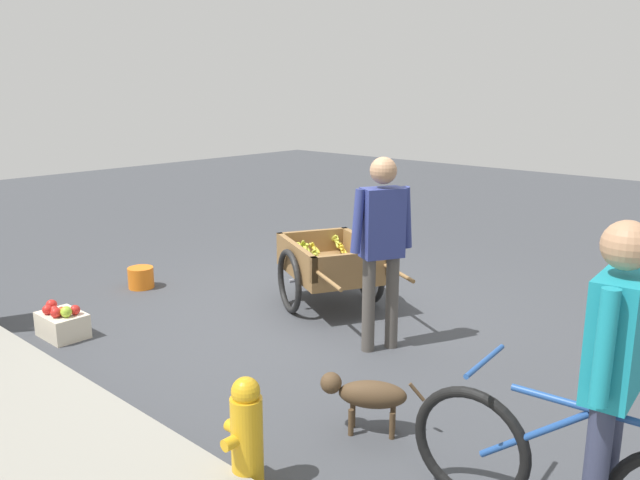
{
  "coord_description": "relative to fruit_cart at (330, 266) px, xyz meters",
  "views": [
    {
      "loc": [
        -4.01,
        4.27,
        2.2
      ],
      "look_at": [
        0.04,
        -0.15,
        0.75
      ],
      "focal_mm": 35.81,
      "sensor_mm": 36.0,
      "label": 1
    }
  ],
  "objects": [
    {
      "name": "fire_hydrant",
      "position": [
        -1.67,
        2.58,
        -0.1
      ],
      "size": [
        0.25,
        0.25,
        0.67
      ],
      "color": "gold",
      "rests_on": "ground"
    },
    {
      "name": "cyclist_person",
      "position": [
        -3.28,
        1.78,
        0.55
      ],
      "size": [
        0.23,
        0.56,
        1.64
      ],
      "color": "#333851",
      "rests_on": "ground"
    },
    {
      "name": "ground_plane",
      "position": [
        -0.09,
        0.36,
        -0.44
      ],
      "size": [
        24.0,
        24.0,
        0.0
      ],
      "primitive_type": "plane",
      "color": "#3D3F44"
    },
    {
      "name": "dog",
      "position": [
        -1.79,
        1.67,
        -0.17
      ],
      "size": [
        0.58,
        0.42,
        0.4
      ],
      "color": "#4C3823",
      "rests_on": "ground"
    },
    {
      "name": "bicycle",
      "position": [
        -3.13,
        1.79,
        -0.08
      ],
      "size": [
        1.66,
        0.46,
        0.85
      ],
      "color": "black",
      "rests_on": "ground"
    },
    {
      "name": "fruit_cart",
      "position": [
        0.0,
        0.0,
        0.0
      ],
      "size": [
        1.81,
        1.42,
        0.7
      ],
      "color": "olive",
      "rests_on": "ground"
    },
    {
      "name": "vendor_person",
      "position": [
        -1.02,
        0.52,
        0.55
      ],
      "size": [
        0.33,
        0.53,
        1.65
      ],
      "color": "#4C4742",
      "rests_on": "ground"
    },
    {
      "name": "plastic_bucket",
      "position": [
        1.98,
        0.96,
        -0.32
      ],
      "size": [
        0.28,
        0.28,
        0.23
      ],
      "primitive_type": "cylinder",
      "color": "orange",
      "rests_on": "ground"
    },
    {
      "name": "apple_crate",
      "position": [
        1.24,
        2.23,
        -0.31
      ],
      "size": [
        0.44,
        0.32,
        0.32
      ],
      "color": "beige",
      "rests_on": "ground"
    }
  ]
}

